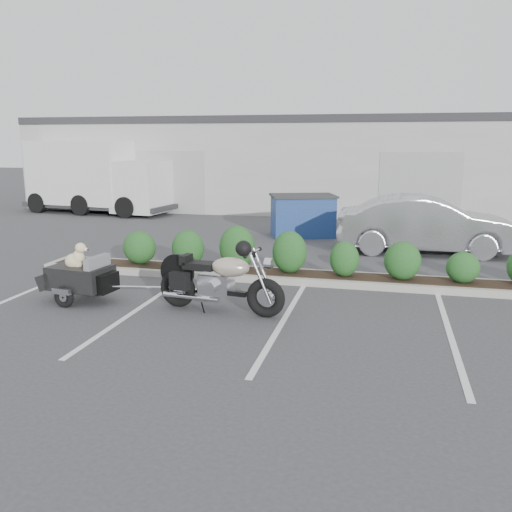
% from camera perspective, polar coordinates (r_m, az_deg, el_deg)
% --- Properties ---
extents(ground, '(90.00, 90.00, 0.00)m').
position_cam_1_polar(ground, '(10.13, -3.19, -5.26)').
color(ground, '#38383A').
rests_on(ground, ground).
extents(planter_kerb, '(12.00, 1.00, 0.15)m').
position_cam_1_polar(planter_kerb, '(11.97, 4.45, -2.19)').
color(planter_kerb, '#9E9E93').
rests_on(planter_kerb, ground).
extents(building, '(26.00, 10.00, 4.00)m').
position_cam_1_polar(building, '(26.43, 7.57, 9.75)').
color(building, '#9EA099').
rests_on(building, ground).
extents(motorcycle, '(2.43, 0.91, 1.40)m').
position_cam_1_polar(motorcycle, '(9.64, -3.89, -2.72)').
color(motorcycle, black).
rests_on(motorcycle, ground).
extents(pet_trailer, '(1.96, 1.11, 1.16)m').
position_cam_1_polar(pet_trailer, '(10.83, -18.04, -2.03)').
color(pet_trailer, black).
rests_on(pet_trailer, ground).
extents(sedan, '(4.77, 1.78, 1.56)m').
position_cam_1_polar(sedan, '(15.39, 17.50, 3.15)').
color(sedan, '#B0AFB7').
rests_on(sedan, ground).
extents(dumpster, '(2.36, 1.97, 1.33)m').
position_cam_1_polar(dumpster, '(17.45, 4.94, 4.30)').
color(dumpster, navy).
rests_on(dumpster, ground).
extents(delivery_truck, '(6.80, 3.02, 3.01)m').
position_cam_1_polar(delivery_truck, '(24.04, -16.27, 7.84)').
color(delivery_truck, silver).
rests_on(delivery_truck, ground).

